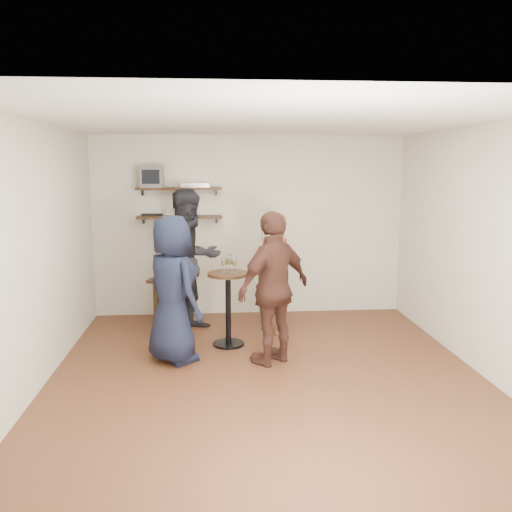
{
  "coord_description": "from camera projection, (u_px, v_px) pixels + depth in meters",
  "views": [
    {
      "loc": [
        -0.56,
        -5.33,
        2.17
      ],
      "look_at": [
        -0.08,
        0.4,
        1.21
      ],
      "focal_mm": 38.0,
      "sensor_mm": 36.0,
      "label": 1
    }
  ],
  "objects": [
    {
      "name": "room",
      "position": [
        267.0,
        253.0,
        5.43
      ],
      "size": [
        4.58,
        5.08,
        2.68
      ],
      "color": "#442416",
      "rests_on": "ground"
    },
    {
      "name": "shelf_upper",
      "position": [
        179.0,
        189.0,
        7.59
      ],
      "size": [
        1.2,
        0.25,
        0.04
      ],
      "primitive_type": "cube",
      "color": "black",
      "rests_on": "room"
    },
    {
      "name": "shelf_lower",
      "position": [
        180.0,
        217.0,
        7.66
      ],
      "size": [
        1.2,
        0.25,
        0.04
      ],
      "primitive_type": "cube",
      "color": "black",
      "rests_on": "room"
    },
    {
      "name": "crt_monitor",
      "position": [
        152.0,
        177.0,
        7.53
      ],
      "size": [
        0.32,
        0.3,
        0.3
      ],
      "primitive_type": "cube",
      "color": "#59595B",
      "rests_on": "shelf_upper"
    },
    {
      "name": "dvd_deck",
      "position": [
        195.0,
        185.0,
        7.6
      ],
      "size": [
        0.4,
        0.24,
        0.06
      ],
      "primitive_type": "cube",
      "color": "silver",
      "rests_on": "shelf_upper"
    },
    {
      "name": "radio",
      "position": [
        183.0,
        212.0,
        7.65
      ],
      "size": [
        0.22,
        0.1,
        0.1
      ],
      "primitive_type": "cube",
      "color": "black",
      "rests_on": "shelf_lower"
    },
    {
      "name": "power_strip",
      "position": [
        152.0,
        215.0,
        7.67
      ],
      "size": [
        0.3,
        0.05,
        0.03
      ],
      "primitive_type": "cube",
      "color": "black",
      "rests_on": "shelf_lower"
    },
    {
      "name": "side_table",
      "position": [
        170.0,
        285.0,
        7.63
      ],
      "size": [
        0.64,
        0.64,
        0.61
      ],
      "rotation": [
        0.0,
        0.0,
        -0.31
      ],
      "color": "black",
      "rests_on": "room"
    },
    {
      "name": "vase_lilies",
      "position": [
        170.0,
        255.0,
        7.56
      ],
      "size": [
        0.2,
        0.2,
        1.02
      ],
      "rotation": [
        0.0,
        0.0,
        -0.31
      ],
      "color": "silver",
      "rests_on": "side_table"
    },
    {
      "name": "drinks_table",
      "position": [
        228.0,
        299.0,
        6.53
      ],
      "size": [
        0.49,
        0.49,
        0.9
      ],
      "color": "black",
      "rests_on": "room"
    },
    {
      "name": "wine_glass_fl",
      "position": [
        223.0,
        263.0,
        6.43
      ],
      "size": [
        0.06,
        0.06,
        0.19
      ],
      "color": "silver",
      "rests_on": "drinks_table"
    },
    {
      "name": "wine_glass_fr",
      "position": [
        234.0,
        262.0,
        6.43
      ],
      "size": [
        0.07,
        0.07,
        0.2
      ],
      "color": "silver",
      "rests_on": "drinks_table"
    },
    {
      "name": "wine_glass_bl",
      "position": [
        226.0,
        261.0,
        6.52
      ],
      "size": [
        0.07,
        0.07,
        0.2
      ],
      "color": "silver",
      "rests_on": "drinks_table"
    },
    {
      "name": "wine_glass_br",
      "position": [
        229.0,
        260.0,
        6.46
      ],
      "size": [
        0.07,
        0.07,
        0.22
      ],
      "color": "silver",
      "rests_on": "drinks_table"
    },
    {
      "name": "person_plaid",
      "position": [
        274.0,
        273.0,
        7.04
      ],
      "size": [
        0.65,
        0.68,
        1.57
      ],
      "primitive_type": "imported",
      "rotation": [
        0.0,
        0.0,
        -0.9
      ],
      "color": "red",
      "rests_on": "room"
    },
    {
      "name": "person_dark",
      "position": [
        191.0,
        261.0,
        7.07
      ],
      "size": [
        1.16,
        1.11,
        1.88
      ],
      "primitive_type": "imported",
      "rotation": [
        0.0,
        0.0,
        0.63
      ],
      "color": "black",
      "rests_on": "room"
    },
    {
      "name": "person_navy",
      "position": [
        172.0,
        289.0,
        5.97
      ],
      "size": [
        0.9,
        0.96,
        1.64
      ],
      "primitive_type": "imported",
      "rotation": [
        0.0,
        0.0,
        2.23
      ],
      "color": "black",
      "rests_on": "room"
    },
    {
      "name": "person_brown",
      "position": [
        274.0,
        288.0,
        5.91
      ],
      "size": [
        1.04,
        0.93,
        1.69
      ],
      "primitive_type": "imported",
      "rotation": [
        0.0,
        0.0,
        3.8
      ],
      "color": "#44251D",
      "rests_on": "room"
    }
  ]
}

